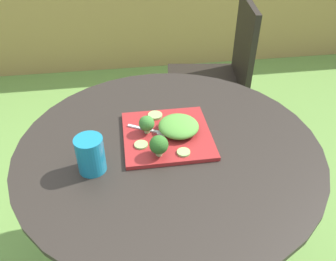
% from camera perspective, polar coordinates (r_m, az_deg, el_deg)
% --- Properties ---
extents(patio_table, '(0.99, 0.99, 0.72)m').
position_cam_1_polar(patio_table, '(1.27, 0.11, -10.37)').
color(patio_table, '#28231E').
rests_on(patio_table, ground_plane).
extents(patio_chair, '(0.50, 0.50, 0.90)m').
position_cam_1_polar(patio_chair, '(2.02, 8.98, 10.17)').
color(patio_chair, black).
rests_on(patio_chair, ground_plane).
extents(salad_plate, '(0.29, 0.29, 0.01)m').
position_cam_1_polar(salad_plate, '(1.14, -0.13, -0.76)').
color(salad_plate, maroon).
rests_on(salad_plate, patio_table).
extents(drinking_glass, '(0.08, 0.08, 0.11)m').
position_cam_1_polar(drinking_glass, '(1.01, -12.74, -4.20)').
color(drinking_glass, teal).
rests_on(drinking_glass, patio_table).
extents(fork, '(0.14, 0.09, 0.00)m').
position_cam_1_polar(fork, '(1.14, -2.46, -0.07)').
color(fork, silver).
rests_on(fork, salad_plate).
extents(lettuce_mound, '(0.13, 0.14, 0.04)m').
position_cam_1_polar(lettuce_mound, '(1.13, 1.78, 0.74)').
color(lettuce_mound, '#519338').
rests_on(lettuce_mound, salad_plate).
extents(broccoli_floret_0, '(0.06, 0.06, 0.07)m').
position_cam_1_polar(broccoli_floret_0, '(1.03, -1.54, -2.42)').
color(broccoli_floret_0, '#99B770').
rests_on(broccoli_floret_0, salad_plate).
extents(broccoli_floret_1, '(0.05, 0.05, 0.06)m').
position_cam_1_polar(broccoli_floret_1, '(1.12, -3.58, 1.14)').
color(broccoli_floret_1, '#99B770').
rests_on(broccoli_floret_1, salad_plate).
extents(cucumber_slice_0, '(0.05, 0.05, 0.01)m').
position_cam_1_polar(cucumber_slice_0, '(1.21, -2.16, 2.52)').
color(cucumber_slice_0, '#8EB766').
rests_on(cucumber_slice_0, salad_plate).
extents(cucumber_slice_1, '(0.04, 0.04, 0.01)m').
position_cam_1_polar(cucumber_slice_1, '(1.05, 2.61, -3.64)').
color(cucumber_slice_1, '#8EB766').
rests_on(cucumber_slice_1, salad_plate).
extents(cucumber_slice_2, '(0.04, 0.04, 0.01)m').
position_cam_1_polar(cucumber_slice_2, '(1.08, -4.51, -2.37)').
color(cucumber_slice_2, '#8EB766').
rests_on(cucumber_slice_2, salad_plate).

